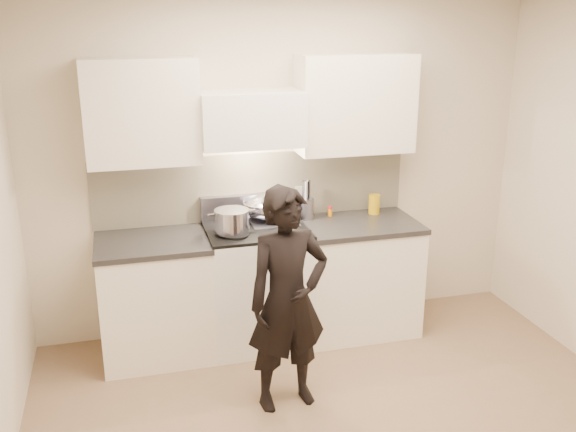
{
  "coord_description": "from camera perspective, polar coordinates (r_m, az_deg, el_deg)",
  "views": [
    {
      "loc": [
        -1.26,
        -3.07,
        2.51
      ],
      "look_at": [
        -0.15,
        1.05,
        1.14
      ],
      "focal_mm": 40.0,
      "sensor_mm": 36.0,
      "label": 1
    }
  ],
  "objects": [
    {
      "name": "stove",
      "position": [
        5.03,
        -2.76,
        -6.11
      ],
      "size": [
        0.76,
        0.65,
        0.96
      ],
      "color": "white",
      "rests_on": "ground"
    },
    {
      "name": "counter_right",
      "position": [
        5.25,
        6.15,
        -5.26
      ],
      "size": [
        0.92,
        0.67,
        0.92
      ],
      "color": "white",
      "rests_on": "ground"
    },
    {
      "name": "utensil_crock",
      "position": [
        5.11,
        1.64,
        0.79
      ],
      "size": [
        0.12,
        0.12,
        0.31
      ],
      "color": "#918FA2",
      "rests_on": "counter_right"
    },
    {
      "name": "stock_pot",
      "position": [
        4.7,
        -5.0,
        -0.44
      ],
      "size": [
        0.36,
        0.28,
        0.17
      ],
      "color": "#B7B5CF",
      "rests_on": "stove"
    },
    {
      "name": "person",
      "position": [
        4.13,
        -0.02,
        -7.46
      ],
      "size": [
        0.59,
        0.43,
        1.49
      ],
      "primitive_type": "imported",
      "rotation": [
        0.0,
        0.0,
        0.14
      ],
      "color": "black",
      "rests_on": "ground"
    },
    {
      "name": "counter_left",
      "position": [
        4.94,
        -11.7,
        -7.09
      ],
      "size": [
        0.82,
        0.67,
        0.92
      ],
      "color": "white",
      "rests_on": "ground"
    },
    {
      "name": "spice_jar",
      "position": [
        5.2,
        3.74,
        0.44
      ],
      "size": [
        0.04,
        0.04,
        0.08
      ],
      "color": "orange",
      "rests_on": "counter_right"
    },
    {
      "name": "oil_glass",
      "position": [
        5.29,
        7.66,
        1.06
      ],
      "size": [
        0.09,
        0.09,
        0.16
      ],
      "color": "#C6990B",
      "rests_on": "counter_right"
    },
    {
      "name": "wok",
      "position": [
        4.98,
        -2.02,
        0.8
      ],
      "size": [
        0.36,
        0.44,
        0.29
      ],
      "color": "#B7B5CF",
      "rests_on": "stove"
    },
    {
      "name": "room_shell",
      "position": [
        3.76,
        4.08,
        3.72
      ],
      "size": [
        4.04,
        3.54,
        2.7
      ],
      "color": "beige",
      "rests_on": "ground"
    }
  ]
}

